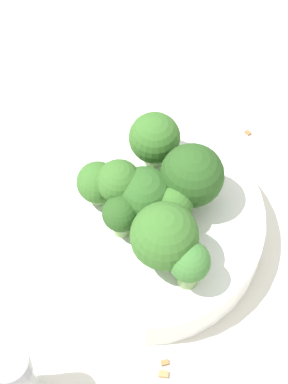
# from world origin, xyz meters

# --- Properties ---
(ground_plane) EXTENTS (3.00, 3.00, 0.00)m
(ground_plane) POSITION_xyz_m (0.00, 0.00, 0.00)
(ground_plane) COLOR silver
(bowl) EXTENTS (0.22, 0.22, 0.04)m
(bowl) POSITION_xyz_m (0.00, 0.00, 0.02)
(bowl) COLOR white
(bowl) RESTS_ON ground_plane
(broccoli_floret_0) EXTENTS (0.03, 0.03, 0.05)m
(broccoli_floret_0) POSITION_xyz_m (0.01, 0.02, 0.07)
(broccoli_floret_0) COLOR #84AD66
(broccoli_floret_0) RESTS_ON bowl
(broccoli_floret_1) EXTENTS (0.06, 0.06, 0.07)m
(broccoli_floret_1) POSITION_xyz_m (-0.03, -0.03, 0.08)
(broccoli_floret_1) COLOR #8EB770
(broccoli_floret_1) RESTS_ON bowl
(broccoli_floret_2) EXTENTS (0.04, 0.04, 0.04)m
(broccoli_floret_2) POSITION_xyz_m (0.04, 0.00, 0.06)
(broccoli_floret_2) COLOR #8EB770
(broccoli_floret_2) RESTS_ON bowl
(broccoli_floret_3) EXTENTS (0.05, 0.05, 0.06)m
(broccoli_floret_3) POSITION_xyz_m (0.01, -0.06, 0.07)
(broccoli_floret_3) COLOR #8EB770
(broccoli_floret_3) RESTS_ON bowl
(broccoli_floret_4) EXTENTS (0.06, 0.06, 0.07)m
(broccoli_floret_4) POSITION_xyz_m (-0.03, 0.04, 0.08)
(broccoli_floret_4) COLOR #84AD66
(broccoli_floret_4) RESTS_ON bowl
(broccoli_floret_5) EXTENTS (0.05, 0.05, 0.05)m
(broccoli_floret_5) POSITION_xyz_m (-0.00, -0.00, 0.07)
(broccoli_floret_5) COLOR #84AD66
(broccoli_floret_5) RESTS_ON bowl
(broccoli_floret_6) EXTENTS (0.03, 0.03, 0.05)m
(broccoli_floret_6) POSITION_xyz_m (-0.06, 0.05, 0.07)
(broccoli_floret_6) COLOR #7A9E5B
(broccoli_floret_6) RESTS_ON bowl
(broccoli_floret_7) EXTENTS (0.04, 0.04, 0.06)m
(broccoli_floret_7) POSITION_xyz_m (0.02, 0.00, 0.08)
(broccoli_floret_7) COLOR #8EB770
(broccoli_floret_7) RESTS_ON bowl
(broccoli_floret_8) EXTENTS (0.03, 0.03, 0.05)m
(broccoli_floret_8) POSITION_xyz_m (-0.03, 0.00, 0.07)
(broccoli_floret_8) COLOR #7A9E5B
(broccoli_floret_8) RESTS_ON bowl
(pepper_shaker) EXTENTS (0.03, 0.03, 0.08)m
(pepper_shaker) POSITION_xyz_m (0.04, 0.18, 0.04)
(pepper_shaker) COLOR #B2B7BC
(pepper_shaker) RESTS_ON ground_plane
(almond_crumb_0) EXTENTS (0.01, 0.01, 0.01)m
(almond_crumb_0) POSITION_xyz_m (0.10, -0.08, 0.00)
(almond_crumb_0) COLOR tan
(almond_crumb_0) RESTS_ON ground_plane
(almond_crumb_1) EXTENTS (0.01, 0.01, 0.01)m
(almond_crumb_1) POSITION_xyz_m (0.06, 0.17, 0.00)
(almond_crumb_1) COLOR olive
(almond_crumb_1) RESTS_ON ground_plane
(almond_crumb_2) EXTENTS (0.01, 0.01, 0.01)m
(almond_crumb_2) POSITION_xyz_m (-0.06, 0.11, 0.00)
(almond_crumb_2) COLOR olive
(almond_crumb_2) RESTS_ON ground_plane
(almond_crumb_3) EXTENTS (0.01, 0.01, 0.01)m
(almond_crumb_3) POSITION_xyz_m (-0.06, -0.16, 0.00)
(almond_crumb_3) COLOR olive
(almond_crumb_3) RESTS_ON ground_plane
(almond_crumb_4) EXTENTS (0.01, 0.01, 0.01)m
(almond_crumb_4) POSITION_xyz_m (-0.06, 0.12, 0.00)
(almond_crumb_4) COLOR #AD7F4C
(almond_crumb_4) RESTS_ON ground_plane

